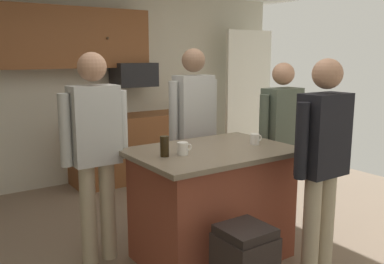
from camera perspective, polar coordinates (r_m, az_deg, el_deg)
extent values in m
plane|color=#7F6B56|center=(3.73, 1.91, -16.95)|extent=(7.04, 7.04, 0.00)
cube|color=beige|center=(5.82, -14.61, 6.10)|extent=(6.40, 0.10, 2.60)
cube|color=white|center=(6.84, 7.72, 5.28)|extent=(0.90, 0.06, 2.00)
cube|color=brown|center=(5.49, -18.20, 12.20)|extent=(2.40, 0.35, 0.75)
sphere|color=#4C3823|center=(5.51, -11.50, 12.50)|extent=(0.04, 0.04, 0.04)
cube|color=brown|center=(5.88, -7.65, -1.99)|extent=(1.80, 0.60, 0.90)
sphere|color=#4C3823|center=(5.83, -2.29, -2.02)|extent=(0.04, 0.04, 0.04)
cube|color=black|center=(5.77, -7.99, 7.79)|extent=(0.56, 0.40, 0.32)
cube|color=brown|center=(3.58, 2.75, -10.11)|extent=(1.20, 0.80, 0.91)
cube|color=#756651|center=(3.44, 2.82, -2.67)|extent=(1.34, 0.94, 0.04)
cylinder|color=tan|center=(3.59, -14.01, -10.95)|extent=(0.13, 0.13, 0.85)
cylinder|color=tan|center=(3.65, -11.47, -10.50)|extent=(0.13, 0.13, 0.85)
cube|color=#B7B7B2|center=(3.42, -13.23, 0.93)|extent=(0.38, 0.22, 0.64)
sphere|color=tan|center=(3.38, -13.57, 8.69)|extent=(0.23, 0.23, 0.23)
cylinder|color=#B7B7B2|center=(3.35, -17.05, 0.22)|extent=(0.09, 0.09, 0.57)
cylinder|color=#B7B7B2|center=(3.52, -9.57, 1.02)|extent=(0.09, 0.09, 0.57)
cylinder|color=#232D4C|center=(4.33, -0.74, -6.73)|extent=(0.13, 0.13, 0.87)
cylinder|color=#232D4C|center=(4.42, 1.11, -6.36)|extent=(0.13, 0.13, 0.87)
cube|color=#B7B7B2|center=(4.21, 0.20, 3.37)|extent=(0.38, 0.22, 0.65)
sphere|color=#8C664C|center=(4.18, 0.21, 9.82)|extent=(0.23, 0.23, 0.23)
cylinder|color=#B7B7B2|center=(4.08, -2.58, 2.89)|extent=(0.09, 0.09, 0.59)
cylinder|color=#B7B7B2|center=(4.35, 2.81, 3.37)|extent=(0.09, 0.09, 0.59)
cylinder|color=#383842|center=(4.30, 11.03, -7.52)|extent=(0.13, 0.13, 0.80)
cylinder|color=#383842|center=(4.42, 12.60, -7.09)|extent=(0.13, 0.13, 0.80)
cube|color=#4C5647|center=(4.20, 12.19, 1.82)|extent=(0.38, 0.22, 0.60)
sphere|color=tan|center=(4.16, 12.43, 7.80)|extent=(0.22, 0.22, 0.22)
cylinder|color=#4C5647|center=(4.03, 9.82, 1.26)|extent=(0.09, 0.09, 0.54)
cylinder|color=#4C5647|center=(4.38, 14.35, 1.82)|extent=(0.09, 0.09, 0.54)
cylinder|color=tan|center=(3.39, 16.02, -12.61)|extent=(0.13, 0.13, 0.82)
cylinder|color=tan|center=(3.51, 17.84, -11.86)|extent=(0.13, 0.13, 0.82)
cube|color=black|center=(3.24, 17.64, -0.37)|extent=(0.38, 0.22, 0.62)
sphere|color=tan|center=(3.19, 18.09, 7.60)|extent=(0.22, 0.22, 0.22)
cylinder|color=black|center=(3.06, 14.83, -1.21)|extent=(0.09, 0.09, 0.56)
cylinder|color=black|center=(3.44, 20.10, -0.25)|extent=(0.09, 0.09, 0.56)
cylinder|color=white|center=(3.23, -1.29, -2.29)|extent=(0.08, 0.08, 0.10)
torus|color=white|center=(3.26, -0.45, -2.07)|extent=(0.06, 0.01, 0.06)
cylinder|color=black|center=(3.18, -3.79, -1.97)|extent=(0.07, 0.07, 0.16)
cylinder|color=white|center=(3.64, 8.61, -0.98)|extent=(0.08, 0.08, 0.09)
torus|color=white|center=(3.68, 9.23, -0.82)|extent=(0.06, 0.01, 0.06)
cube|color=black|center=(2.83, 7.33, -13.33)|extent=(0.32, 0.32, 0.06)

